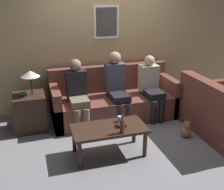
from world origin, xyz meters
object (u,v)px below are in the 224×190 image
teddy_bear (186,130)px  couch_side (223,117)px  wine_bottle (122,126)px  person_middle (117,85)px  person_right (151,85)px  drinking_glass (120,119)px  person_left (78,91)px  coffee_table (109,131)px  couch_main (113,100)px

teddy_bear → couch_side: bearing=-9.0°
wine_bottle → person_middle: (0.35, 1.32, 0.13)m
couch_side → person_right: bearing=39.7°
drinking_glass → person_left: 1.05m
wine_bottle → person_left: bearing=106.1°
drinking_glass → wine_bottle: bearing=-103.1°
coffee_table → person_left: size_ratio=0.91×
person_right → coffee_table: bearing=-136.8°
coffee_table → person_right: 1.55m
couch_side → coffee_table: bearing=90.9°
drinking_glass → person_left: person_left is taller
drinking_glass → person_middle: 1.04m
couch_main → wine_bottle: size_ratio=8.46×
couch_side → wine_bottle: (-1.83, -0.24, 0.22)m
couch_main → wine_bottle: (-0.33, -1.47, 0.22)m
couch_main → person_left: (-0.70, -0.19, 0.32)m
coffee_table → wine_bottle: bearing=-59.6°
person_left → person_right: size_ratio=1.02×
wine_bottle → drinking_glass: bearing=76.9°
person_right → couch_main: bearing=162.3°
couch_side → person_right: person_right is taller
couch_side → person_middle: bearing=53.8°
couch_main → teddy_bear: (0.89, -1.13, -0.19)m
coffee_table → person_middle: (0.48, 1.11, 0.30)m
coffee_table → person_middle: size_ratio=0.86×
person_middle → wine_bottle: bearing=-104.9°
couch_side → wine_bottle: 1.86m
person_right → person_middle: bearing=173.9°
person_right → person_left: bearing=179.2°
drinking_glass → teddy_bear: drinking_glass is taller
person_middle → couch_side: bearing=-36.2°
person_middle → drinking_glass: bearing=-105.5°
wine_bottle → person_right: size_ratio=0.24×
coffee_table → wine_bottle: wine_bottle is taller
person_left → coffee_table: bearing=-77.0°
person_middle → person_left: bearing=-176.0°
wine_bottle → person_middle: 1.38m
coffee_table → drinking_glass: 0.26m
couch_main → person_left: size_ratio=1.96×
coffee_table → person_left: person_left is taller
drinking_glass → coffee_table: bearing=-147.2°
person_right → teddy_bear: (0.23, -0.92, -0.50)m
drinking_glass → person_middle: person_middle is taller
couch_main → couch_side: bearing=-39.2°
couch_side → person_middle: (-1.48, 1.08, 0.35)m
person_right → teddy_bear: 1.07m
couch_main → teddy_bear: 1.45m
coffee_table → person_left: bearing=103.0°
wine_bottle → drinking_glass: 0.36m
couch_main → person_middle: size_ratio=1.85×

